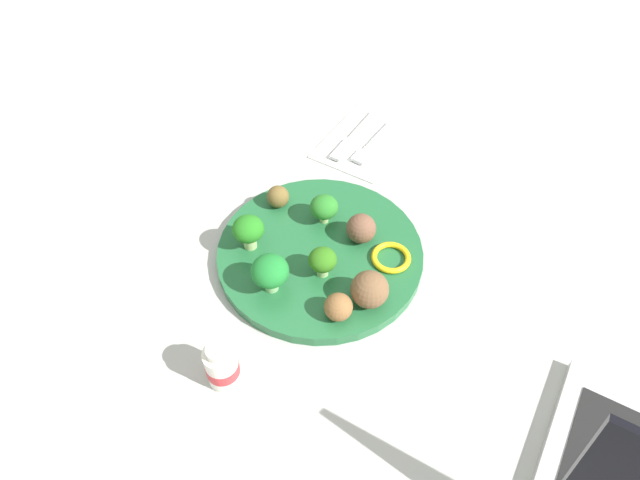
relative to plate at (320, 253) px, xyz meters
name	(u,v)px	position (x,y,z in m)	size (l,w,h in m)	color
ground_plane	(320,257)	(0.00, 0.00, -0.01)	(4.00, 4.00, 0.00)	#B2B2AD
plate	(320,253)	(0.00, 0.00, 0.00)	(0.28, 0.28, 0.02)	#236638
broccoli_floret_back_right	(323,261)	(0.04, 0.02, 0.04)	(0.04, 0.04, 0.04)	#A5CD7E
broccoli_floret_mid_right	(270,272)	(0.08, -0.03, 0.04)	(0.05, 0.05, 0.06)	#8DC981
broccoli_floret_near_rim	(248,230)	(0.03, -0.09, 0.04)	(0.04, 0.04, 0.05)	#A5C278
broccoli_floret_front_left	(324,207)	(-0.05, -0.02, 0.04)	(0.04, 0.04, 0.04)	#A8C97A
meatball_mid_right	(338,307)	(0.09, 0.07, 0.03)	(0.04, 0.04, 0.04)	brown
meatball_far_rim	(361,229)	(-0.04, 0.04, 0.03)	(0.04, 0.04, 0.04)	brown
meatball_near_rim	(370,289)	(0.05, 0.09, 0.03)	(0.05, 0.05, 0.05)	brown
meatball_back_right	(278,197)	(-0.05, -0.09, 0.02)	(0.03, 0.03, 0.03)	brown
pepper_ring_back_left	(391,258)	(-0.03, 0.09, 0.01)	(0.05, 0.05, 0.01)	yellow
napkin	(365,140)	(-0.26, -0.04, -0.01)	(0.17, 0.12, 0.01)	white
fork	(373,144)	(-0.25, -0.02, 0.00)	(0.12, 0.03, 0.01)	silver
knife	(354,137)	(-0.25, -0.06, 0.00)	(0.15, 0.03, 0.01)	white
yogurt_bottle	(222,366)	(0.21, -0.02, 0.02)	(0.04, 0.04, 0.07)	white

